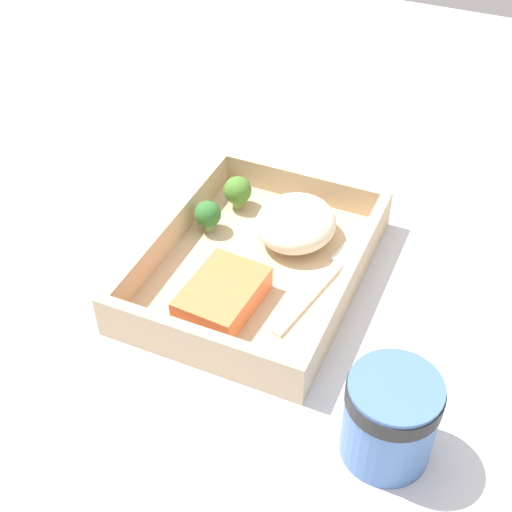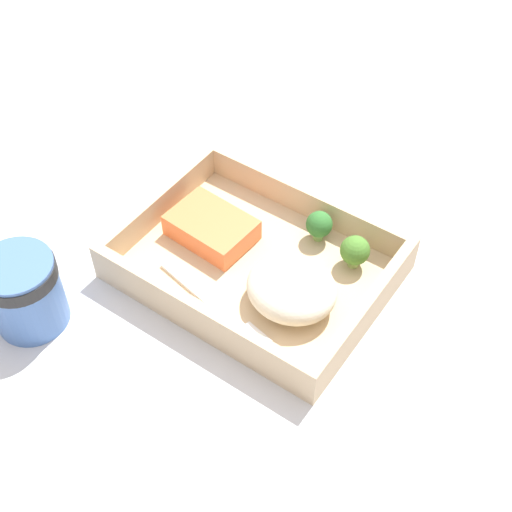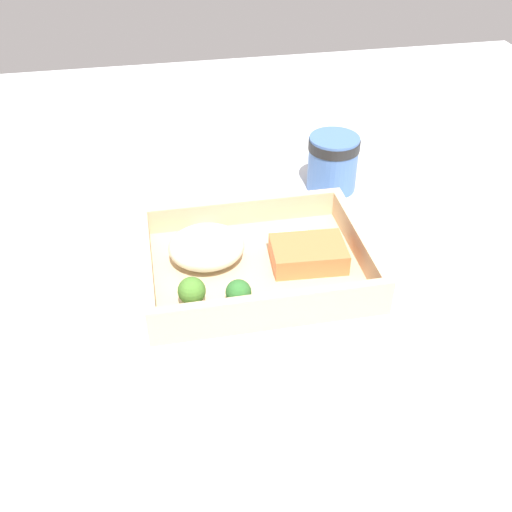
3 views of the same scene
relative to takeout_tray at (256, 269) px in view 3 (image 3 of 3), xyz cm
name	(u,v)px [view 3 (image 3 of 3)]	position (x,y,z in cm)	size (l,w,h in cm)	color
ground_plane	(256,279)	(0.00, 0.00, -1.60)	(160.00, 160.00, 2.00)	silver
takeout_tray	(256,269)	(0.00, 0.00, 0.00)	(28.41, 21.54, 1.20)	#C9AE88
tray_rim	(256,254)	(0.00, 0.00, 2.41)	(28.41, 21.54, 3.62)	#C9AE88
salmon_fillet	(308,254)	(-6.65, 0.73, 1.99)	(9.34, 6.56, 2.79)	#F37540
mashed_potatoes	(206,247)	(6.01, -2.16, 2.84)	(9.67, 8.79, 4.47)	silver
broccoli_floret_1	(238,293)	(3.50, 7.40, 2.80)	(3.03, 3.03, 3.81)	#74A251
broccoli_floret_2	(192,291)	(8.78, 6.19, 2.87)	(3.29, 3.29, 4.01)	#88A65A
fork	(242,232)	(0.46, -7.42, 0.82)	(15.83, 4.61, 0.44)	silver
paper_cup	(333,160)	(-15.62, -18.71, 4.24)	(7.81, 7.81, 8.67)	#4970B3
receipt_slip	(284,408)	(1.38, 21.90, -0.48)	(9.68, 15.32, 0.24)	white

